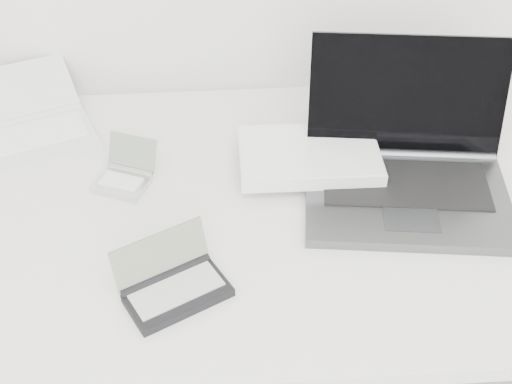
{
  "coord_description": "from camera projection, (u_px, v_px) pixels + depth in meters",
  "views": [
    {
      "loc": [
        -0.1,
        0.54,
        1.61
      ],
      "look_at": [
        -0.03,
        1.51,
        0.79
      ],
      "focal_mm": 50.0,
      "sensor_mm": 36.0,
      "label": 1
    }
  ],
  "objects": [
    {
      "name": "desk",
      "position": [
        270.0,
        220.0,
        1.37
      ],
      "size": [
        1.6,
        0.8,
        0.73
      ],
      "color": "white",
      "rests_on": "ground"
    },
    {
      "name": "laptop_large",
      "position": [
        374.0,
        164.0,
        1.36
      ],
      "size": [
        0.52,
        0.37,
        0.25
      ],
      "rotation": [
        0.0,
        0.0,
        -0.13
      ],
      "color": "#515456",
      "rests_on": "desk"
    },
    {
      "name": "netbook_open_white",
      "position": [
        31.0,
        127.0,
        1.49
      ],
      "size": [
        0.33,
        0.36,
        0.08
      ],
      "rotation": [
        0.0,
        0.0,
        0.38
      ],
      "color": "white",
      "rests_on": "desk"
    },
    {
      "name": "pda_silver",
      "position": [
        125.0,
        175.0,
        1.37
      ],
      "size": [
        0.13,
        0.14,
        0.08
      ],
      "rotation": [
        0.0,
        0.0,
        -0.4
      ],
      "color": "silver",
      "rests_on": "desk"
    },
    {
      "name": "palmtop_charcoal",
      "position": [
        173.0,
        285.0,
        1.15
      ],
      "size": [
        0.2,
        0.18,
        0.09
      ],
      "rotation": [
        0.0,
        0.0,
        0.49
      ],
      "color": "black",
      "rests_on": "desk"
    }
  ]
}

